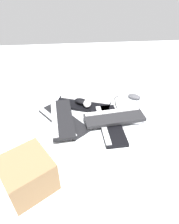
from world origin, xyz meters
name	(u,v)px	position (x,y,z in m)	size (l,w,h in m)	color
ground_plane	(84,112)	(0.00, 0.00, 0.00)	(3.20, 3.20, 0.00)	silver
keyboard_0	(84,105)	(0.09, 0.00, 0.01)	(0.28, 0.46, 0.03)	black
keyboard_1	(63,120)	(-0.10, 0.16, 0.01)	(0.44, 0.39, 0.03)	black
keyboard_2	(110,124)	(-0.18, -0.18, 0.01)	(0.45, 0.17, 0.03)	black
keyboard_3	(62,118)	(-0.11, 0.17, 0.04)	(0.45, 0.19, 0.03)	black
keyboard_4	(114,117)	(-0.13, -0.22, 0.04)	(0.20, 0.45, 0.03)	#232326
mouse_0	(87,103)	(0.06, -0.03, 0.05)	(0.11, 0.07, 0.04)	silver
mouse_1	(138,120)	(-0.16, -0.40, 0.02)	(0.11, 0.07, 0.04)	#B7B7BC
mouse_2	(81,101)	(0.09, 0.01, 0.05)	(0.11, 0.07, 0.04)	black
mouse_3	(134,97)	(0.16, -0.45, 0.02)	(0.11, 0.07, 0.04)	#4C4C51
cable_0	(102,116)	(-0.07, -0.14, 0.00)	(0.50, 0.43, 0.01)	black
cable_1	(57,116)	(-0.03, 0.21, 0.00)	(0.46, 0.16, 0.01)	black
cardboard_box	(27,174)	(-0.61, 0.33, 0.10)	(0.24, 0.24, 0.20)	olive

